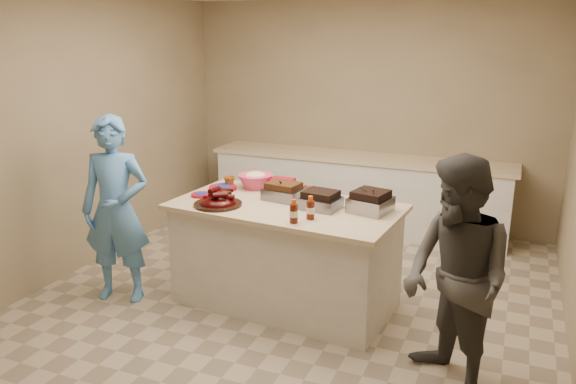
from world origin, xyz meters
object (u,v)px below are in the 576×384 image
at_px(bbq_bottle_b, 310,219).
at_px(mustard_bottle, 279,201).
at_px(rib_platter, 218,205).
at_px(bbq_bottle_a, 294,223).
at_px(guest_blue, 124,296).
at_px(roasting_pan, 370,212).
at_px(plastic_cup, 230,187).
at_px(coleslaw_bowl, 256,188).
at_px(island, 286,302).

bearing_deg(bbq_bottle_b, mustard_bottle, 139.73).
bearing_deg(mustard_bottle, rib_platter, -142.70).
distance_m(bbq_bottle_a, guest_blue, 1.88).
height_order(roasting_pan, bbq_bottle_a, bbq_bottle_a).
xyz_separation_m(bbq_bottle_b, mustard_bottle, (-0.43, 0.36, 0.00)).
distance_m(bbq_bottle_b, plastic_cup, 1.20).
height_order(coleslaw_bowl, bbq_bottle_b, coleslaw_bowl).
relative_size(island, bbq_bottle_a, 10.24).
distance_m(roasting_pan, plastic_cup, 1.44).
xyz_separation_m(rib_platter, bbq_bottle_b, (0.85, -0.04, 0.00)).
bearing_deg(guest_blue, rib_platter, -1.40).
distance_m(bbq_bottle_a, bbq_bottle_b, 0.16).
bearing_deg(roasting_pan, bbq_bottle_b, -123.52).
height_order(roasting_pan, plastic_cup, roasting_pan).
relative_size(bbq_bottle_b, plastic_cup, 1.78).
bearing_deg(roasting_pan, coleslaw_bowl, 179.16).
height_order(coleslaw_bowl, mustard_bottle, coleslaw_bowl).
distance_m(coleslaw_bowl, bbq_bottle_b, 1.03).
bearing_deg(coleslaw_bowl, roasting_pan, -13.71).
distance_m(rib_platter, coleslaw_bowl, 0.62).
relative_size(mustard_bottle, plastic_cup, 1.24).
xyz_separation_m(roasting_pan, coleslaw_bowl, (-1.17, 0.29, 0.00)).
height_order(bbq_bottle_b, mustard_bottle, bbq_bottle_b).
bearing_deg(roasting_pan, rib_platter, -152.29).
height_order(bbq_bottle_b, guest_blue, bbq_bottle_b).
distance_m(roasting_pan, bbq_bottle_b, 0.53).
relative_size(bbq_bottle_a, mustard_bottle, 1.43).
xyz_separation_m(bbq_bottle_b, plastic_cup, (-1.04, 0.60, 0.00)).
bearing_deg(rib_platter, island, 23.97).
xyz_separation_m(roasting_pan, bbq_bottle_a, (-0.47, -0.50, 0.00)).
bearing_deg(coleslaw_bowl, plastic_cup, -169.08).
xyz_separation_m(bbq_bottle_a, mustard_bottle, (-0.34, 0.49, 0.00)).
distance_m(bbq_bottle_a, mustard_bottle, 0.60).
bearing_deg(coleslaw_bowl, rib_platter, -95.26).
distance_m(bbq_bottle_b, mustard_bottle, 0.56).
bearing_deg(plastic_cup, mustard_bottle, -21.61).
bearing_deg(mustard_bottle, bbq_bottle_b, -40.27).
height_order(island, mustard_bottle, mustard_bottle).
bearing_deg(guest_blue, bbq_bottle_a, -14.05).
height_order(roasting_pan, bbq_bottle_b, bbq_bottle_b).
bearing_deg(guest_blue, bbq_bottle_b, -9.76).
relative_size(coleslaw_bowl, guest_blue, 0.20).
bearing_deg(bbq_bottle_b, coleslaw_bowl, 140.49).
height_order(bbq_bottle_a, guest_blue, bbq_bottle_a).
height_order(mustard_bottle, plastic_cup, mustard_bottle).
relative_size(rib_platter, mustard_bottle, 3.12).
relative_size(rib_platter, coleslaw_bowl, 1.24).
bearing_deg(rib_platter, guest_blue, -165.28).
xyz_separation_m(mustard_bottle, guest_blue, (-1.31, -0.55, -0.91)).
bearing_deg(roasting_pan, island, -159.60).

